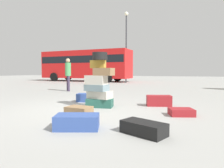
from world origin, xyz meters
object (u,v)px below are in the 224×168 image
(suitcase_black_upright_blue, at_px, (144,128))
(suitcase_navy_behind_tower, at_px, (86,98))
(suitcase_tower, at_px, (99,84))
(person_bearded_onlooker, at_px, (68,72))
(suitcase_brown_foreground_far, at_px, (79,111))
(suitcase_maroon_white_trunk, at_px, (159,101))
(suitcase_maroon_right_side, at_px, (181,112))
(parked_bus, at_px, (86,64))
(suitcase_navy_left_side, at_px, (77,122))
(lamp_post, at_px, (126,37))

(suitcase_black_upright_blue, bearing_deg, suitcase_navy_behind_tower, 155.53)
(suitcase_black_upright_blue, bearing_deg, suitcase_tower, 153.55)
(suitcase_tower, xyz_separation_m, person_bearded_onlooker, (-3.51, 3.62, 0.35))
(suitcase_brown_foreground_far, height_order, suitcase_black_upright_blue, suitcase_brown_foreground_far)
(suitcase_brown_foreground_far, distance_m, suitcase_black_upright_blue, 1.81)
(suitcase_black_upright_blue, bearing_deg, suitcase_maroon_white_trunk, 115.47)
(suitcase_black_upright_blue, bearing_deg, suitcase_maroon_right_side, 95.21)
(suitcase_tower, height_order, parked_bus, parked_bus)
(suitcase_navy_left_side, height_order, lamp_post, lamp_post)
(suitcase_brown_foreground_far, height_order, person_bearded_onlooker, person_bearded_onlooker)
(suitcase_black_upright_blue, bearing_deg, parked_bus, 144.34)
(suitcase_maroon_right_side, height_order, suitcase_navy_behind_tower, suitcase_navy_behind_tower)
(suitcase_maroon_white_trunk, bearing_deg, suitcase_black_upright_blue, -104.08)
(suitcase_navy_behind_tower, distance_m, lamp_post, 12.59)
(suitcase_maroon_right_side, height_order, suitcase_black_upright_blue, suitcase_black_upright_blue)
(person_bearded_onlooker, height_order, parked_bus, parked_bus)
(parked_bus, bearing_deg, suitcase_navy_behind_tower, -59.41)
(suitcase_navy_behind_tower, bearing_deg, lamp_post, 87.40)
(suitcase_maroon_white_trunk, xyz_separation_m, parked_bus, (-9.44, 12.38, 1.68))
(suitcase_tower, bearing_deg, lamp_post, 104.26)
(suitcase_tower, height_order, suitcase_black_upright_blue, suitcase_tower)
(suitcase_navy_behind_tower, distance_m, parked_bus, 14.40)
(suitcase_tower, height_order, suitcase_navy_behind_tower, suitcase_tower)
(suitcase_maroon_white_trunk, distance_m, person_bearded_onlooker, 5.85)
(suitcase_tower, distance_m, suitcase_maroon_right_side, 2.33)
(suitcase_black_upright_blue, distance_m, parked_bus, 18.05)
(suitcase_tower, bearing_deg, suitcase_maroon_white_trunk, 28.56)
(suitcase_tower, bearing_deg, suitcase_brown_foreground_far, -86.71)
(suitcase_brown_foreground_far, bearing_deg, parked_bus, 122.85)
(suitcase_navy_behind_tower, bearing_deg, suitcase_black_upright_blue, -60.26)
(suitcase_tower, bearing_deg, suitcase_black_upright_blue, -48.46)
(suitcase_maroon_white_trunk, distance_m, suitcase_navy_behind_tower, 2.42)
(suitcase_maroon_white_trunk, relative_size, parked_bus, 0.07)
(suitcase_tower, distance_m, suitcase_navy_behind_tower, 1.27)
(suitcase_navy_left_side, height_order, suitcase_navy_behind_tower, suitcase_navy_behind_tower)
(suitcase_maroon_right_side, height_order, suitcase_brown_foreground_far, suitcase_brown_foreground_far)
(suitcase_maroon_right_side, xyz_separation_m, suitcase_navy_left_side, (-1.68, -1.82, 0.05))
(suitcase_maroon_white_trunk, xyz_separation_m, lamp_post, (-4.73, 11.62, 4.04))
(suitcase_maroon_right_side, distance_m, suitcase_brown_foreground_far, 2.37)
(suitcase_black_upright_blue, height_order, parked_bus, parked_bus)
(parked_bus, bearing_deg, suitcase_navy_left_side, -59.96)
(suitcase_maroon_right_side, relative_size, suitcase_navy_left_side, 0.70)
(suitcase_navy_left_side, bearing_deg, suitcase_maroon_right_side, 25.71)
(suitcase_maroon_white_trunk, relative_size, suitcase_black_upright_blue, 0.98)
(suitcase_navy_behind_tower, height_order, lamp_post, lamp_post)
(suitcase_maroon_right_side, bearing_deg, person_bearded_onlooker, 125.50)
(lamp_post, bearing_deg, suitcase_tower, -75.74)
(suitcase_navy_left_side, bearing_deg, person_bearded_onlooker, 103.92)
(suitcase_tower, relative_size, person_bearded_onlooker, 0.92)
(lamp_post, bearing_deg, person_bearded_onlooker, -92.22)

